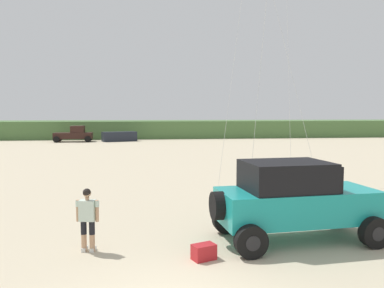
{
  "coord_description": "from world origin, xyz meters",
  "views": [
    {
      "loc": [
        -0.55,
        -6.63,
        3.62
      ],
      "look_at": [
        0.87,
        4.62,
        2.7
      ],
      "focal_mm": 36.39,
      "sensor_mm": 36.0,
      "label": 1
    }
  ],
  "objects_px": {
    "cooler_box": "(204,252)",
    "distant_pickup": "(74,134)",
    "distant_sedan": "(119,137)",
    "person_watching": "(88,216)",
    "jeep": "(295,199)"
  },
  "relations": [
    {
      "from": "cooler_box",
      "to": "distant_pickup",
      "type": "xyz_separation_m",
      "value": [
        -9.91,
        40.37,
        0.75
      ]
    },
    {
      "from": "cooler_box",
      "to": "distant_sedan",
      "type": "xyz_separation_m",
      "value": [
        -4.43,
        40.6,
        0.41
      ]
    },
    {
      "from": "person_watching",
      "to": "cooler_box",
      "type": "distance_m",
      "value": 3.14
    },
    {
      "from": "cooler_box",
      "to": "distant_sedan",
      "type": "bearing_deg",
      "value": 74.4
    },
    {
      "from": "person_watching",
      "to": "cooler_box",
      "type": "xyz_separation_m",
      "value": [
        2.91,
        -0.93,
        -0.75
      ]
    },
    {
      "from": "jeep",
      "to": "distant_pickup",
      "type": "xyz_separation_m",
      "value": [
        -12.67,
        39.26,
        -0.26
      ]
    },
    {
      "from": "person_watching",
      "to": "distant_pickup",
      "type": "xyz_separation_m",
      "value": [
        -7.0,
        39.44,
        0.0
      ]
    },
    {
      "from": "person_watching",
      "to": "distant_pickup",
      "type": "distance_m",
      "value": 40.06
    },
    {
      "from": "distant_pickup",
      "to": "distant_sedan",
      "type": "xyz_separation_m",
      "value": [
        5.47,
        0.23,
        -0.34
      ]
    },
    {
      "from": "distant_pickup",
      "to": "distant_sedan",
      "type": "relative_size",
      "value": 1.11
    },
    {
      "from": "jeep",
      "to": "distant_pickup",
      "type": "height_order",
      "value": "jeep"
    },
    {
      "from": "jeep",
      "to": "distant_sedan",
      "type": "xyz_separation_m",
      "value": [
        -7.2,
        39.49,
        -0.6
      ]
    },
    {
      "from": "distant_sedan",
      "to": "person_watching",
      "type": "bearing_deg",
      "value": -104.59
    },
    {
      "from": "person_watching",
      "to": "jeep",
      "type": "bearing_deg",
      "value": 1.82
    },
    {
      "from": "person_watching",
      "to": "cooler_box",
      "type": "bearing_deg",
      "value": -17.77
    }
  ]
}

